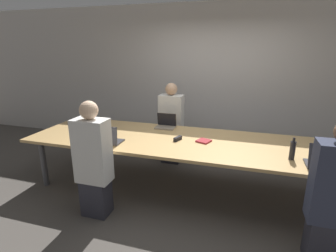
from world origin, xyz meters
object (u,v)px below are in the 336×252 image
laptop_far_midleft (166,123)px  person_near_left (93,162)px  bottle_near_right (292,150)px  person_near_right (333,199)px  stapler (178,139)px  person_far_midleft (171,125)px  laptop_near_right (323,161)px  laptop_near_left (108,138)px

laptop_far_midleft → person_near_left: 1.45m
person_near_left → bottle_near_right: 2.29m
person_near_right → stapler: person_near_right is taller
laptop_far_midleft → person_far_midleft: bearing=94.1°
laptop_far_midleft → laptop_near_right: laptop_near_right is taller
bottle_near_right → stapler: (-1.40, 0.24, -0.09)m
laptop_near_left → person_near_right: size_ratio=0.23×
person_near_left → laptop_near_right: (2.48, 0.43, 0.15)m
person_near_left → stapler: person_near_left is taller
laptop_near_left → bottle_near_right: bearing=-176.4°
laptop_near_left → stapler: 0.94m
laptop_far_midleft → person_near_right: bearing=-35.1°
person_near_right → stapler: (-1.67, 0.88, 0.11)m
laptop_near_left → laptop_near_right: size_ratio=1.03×
person_far_midleft → stapler: bearing=-68.7°
laptop_far_midleft → bottle_near_right: size_ratio=1.20×
laptop_far_midleft → laptop_near_left: 1.05m
person_near_left → laptop_near_right: person_near_left is taller
laptop_far_midleft → stapler: (0.34, -0.53, -0.04)m
laptop_near_right → person_near_right: person_near_right is taller
laptop_near_right → stapler: laptop_near_right is taller
person_far_midleft → person_near_right: 2.73m
person_far_midleft → person_near_left: size_ratio=1.00×
laptop_far_midleft → person_near_left: bearing=-109.0°
person_far_midleft → bottle_near_right: person_far_midleft is taller
laptop_near_right → bottle_near_right: bearing=-28.5°
laptop_near_right → person_far_midleft: bearing=-33.1°
person_far_midleft → person_near_right: person_far_midleft is taller
laptop_near_left → person_near_right: (2.52, -0.49, -0.16)m
person_near_left → laptop_near_right: 2.53m
person_near_right → stapler: bearing=-27.7°
laptop_far_midleft → stapler: laptop_far_midleft is taller
laptop_near_right → person_near_left: bearing=9.9°
laptop_far_midleft → person_near_right: size_ratio=0.22×
person_near_right → person_far_midleft: bearing=-41.7°
person_near_left → bottle_near_right: size_ratio=5.47×
laptop_far_midleft → person_near_right: 2.46m
bottle_near_right → stapler: bottle_near_right is taller
person_far_midleft → laptop_near_right: (2.04, -1.33, 0.15)m
person_far_midleft → laptop_near_right: size_ratio=4.42×
laptop_near_right → stapler: size_ratio=2.05×
laptop_far_midleft → person_near_right: person_near_right is taller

